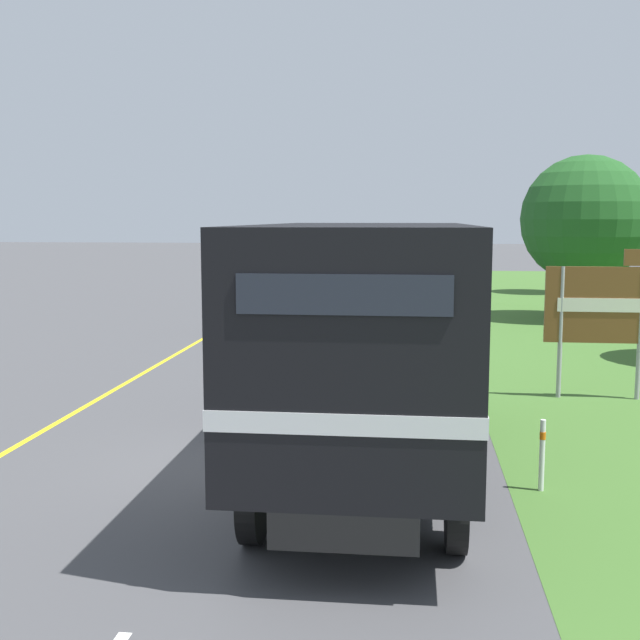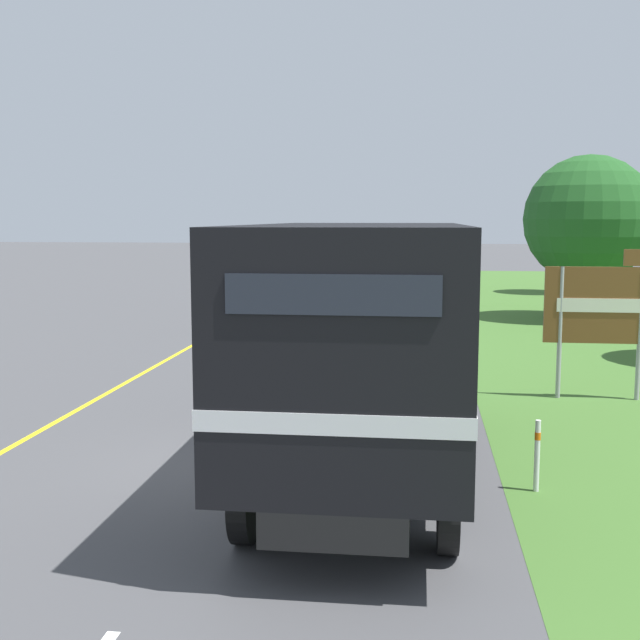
% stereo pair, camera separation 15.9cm
% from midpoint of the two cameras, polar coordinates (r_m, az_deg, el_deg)
% --- Properties ---
extents(ground_plane, '(200.00, 200.00, 0.00)m').
position_cam_midpoint_polar(ground_plane, '(11.79, -5.96, -10.22)').
color(ground_plane, '#444447').
extents(edge_line_yellow, '(0.12, 59.56, 0.01)m').
position_cam_midpoint_polar(edge_line_yellow, '(25.78, -7.33, -0.65)').
color(edge_line_yellow, yellow).
rests_on(edge_line_yellow, ground).
extents(centre_dash_near, '(0.12, 2.60, 0.01)m').
position_cam_midpoint_polar(centre_dash_near, '(12.32, -5.38, -9.43)').
color(centre_dash_near, white).
rests_on(centre_dash_near, ground).
extents(centre_dash_mid_a, '(0.12, 2.60, 0.01)m').
position_cam_midpoint_polar(centre_dash_mid_a, '(18.65, -1.17, -3.65)').
color(centre_dash_mid_a, white).
rests_on(centre_dash_mid_a, ground).
extents(centre_dash_mid_b, '(0.12, 2.60, 0.01)m').
position_cam_midpoint_polar(centre_dash_mid_b, '(25.11, 0.87, -0.81)').
color(centre_dash_mid_b, white).
rests_on(centre_dash_mid_b, ground).
extents(centre_dash_far, '(0.12, 2.60, 0.01)m').
position_cam_midpoint_polar(centre_dash_far, '(31.63, 2.07, 0.87)').
color(centre_dash_far, white).
rests_on(centre_dash_far, ground).
extents(centre_dash_farthest, '(0.12, 2.60, 0.01)m').
position_cam_midpoint_polar(centre_dash_farthest, '(38.18, 2.85, 1.97)').
color(centre_dash_farthest, white).
rests_on(centre_dash_farthest, ground).
extents(horse_trailer_truck, '(2.56, 8.12, 3.46)m').
position_cam_midpoint_polar(horse_trailer_truck, '(10.85, 2.96, -1.18)').
color(horse_trailer_truck, black).
rests_on(horse_trailer_truck, ground).
extents(lead_car_white, '(1.80, 4.56, 1.99)m').
position_cam_midpoint_polar(lead_car_white, '(25.76, -2.62, 1.62)').
color(lead_car_white, black).
rests_on(lead_car_white, ground).
extents(lead_car_white_ahead, '(1.80, 4.44, 1.98)m').
position_cam_midpoint_polar(lead_car_white_ahead, '(42.09, 5.68, 3.79)').
color(lead_car_white_ahead, black).
rests_on(lead_car_white_ahead, ground).
extents(highway_sign, '(2.15, 0.09, 2.94)m').
position_cam_midpoint_polar(highway_sign, '(16.50, 19.23, 0.86)').
color(highway_sign, '#9E9EA3').
rests_on(highway_sign, ground).
extents(roadside_tree_mid, '(4.42, 4.42, 5.70)m').
position_cam_midpoint_polar(roadside_tree_mid, '(29.37, 18.18, 6.82)').
color(roadside_tree_mid, '#4C3823').
rests_on(roadside_tree_mid, ground).
extents(roadside_tree_far, '(3.14, 3.14, 5.34)m').
position_cam_midpoint_polar(roadside_tree_far, '(39.36, 17.11, 7.26)').
color(roadside_tree_far, brown).
rests_on(roadside_tree_far, ground).
extents(delineator_post, '(0.08, 0.08, 0.95)m').
position_cam_midpoint_polar(delineator_post, '(10.91, 15.11, -9.13)').
color(delineator_post, white).
rests_on(delineator_post, ground).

